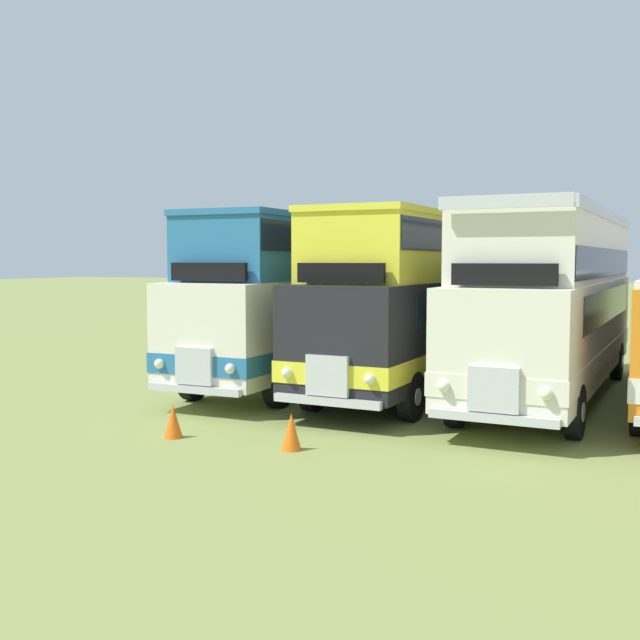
{
  "coord_description": "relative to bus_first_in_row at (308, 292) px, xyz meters",
  "views": [
    {
      "loc": [
        2.13,
        -19.12,
        3.37
      ],
      "look_at": [
        -6.07,
        -0.09,
        1.73
      ],
      "focal_mm": 42.96,
      "sensor_mm": 36.0,
      "label": 1
    }
  ],
  "objects": [
    {
      "name": "bus_third_in_row",
      "position": [
        6.59,
        -0.21,
        -0.11
      ],
      "size": [
        3.16,
        11.7,
        4.52
      ],
      "color": "silver",
      "rests_on": "ground"
    },
    {
      "name": "rope_fence_line",
      "position": [
        6.59,
        11.99,
        -1.83
      ],
      "size": [
        19.26,
        0.08,
        1.05
      ],
      "color": "#8C704C",
      "rests_on": "ground"
    },
    {
      "name": "cone_near_end",
      "position": [
        0.52,
        -7.41,
        -2.16
      ],
      "size": [
        0.36,
        0.36,
        0.63
      ],
      "primitive_type": "cone",
      "color": "orange",
      "rests_on": "ground"
    },
    {
      "name": "bus_second_in_row",
      "position": [
        3.3,
        -0.15,
        -0.0
      ],
      "size": [
        3.14,
        11.15,
        4.49
      ],
      "color": "black",
      "rests_on": "ground"
    },
    {
      "name": "bus_first_in_row",
      "position": [
        0.0,
        0.0,
        0.0
      ],
      "size": [
        2.83,
        11.13,
        4.49
      ],
      "color": "silver",
      "rests_on": "ground"
    },
    {
      "name": "cone_mid_row",
      "position": [
        2.98,
        -7.38,
        -2.14
      ],
      "size": [
        0.36,
        0.36,
        0.66
      ],
      "primitive_type": "cone",
      "color": "orange",
      "rests_on": "ground"
    },
    {
      "name": "ground_plane",
      "position": [
        6.59,
        -0.29,
        -2.47
      ],
      "size": [
        200.0,
        200.0,
        0.0
      ],
      "primitive_type": "plane",
      "color": "olive"
    }
  ]
}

